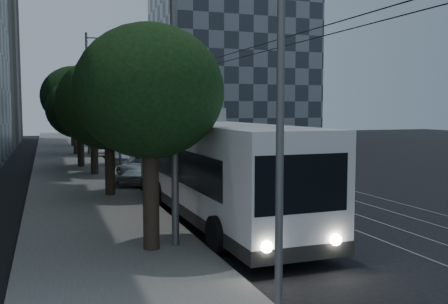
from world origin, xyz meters
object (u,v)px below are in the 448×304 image
car_white_b (129,150)px  car_white_c (110,147)px  car_white_a (120,156)px  streetlamp_far (92,82)px  trolleybus (213,168)px  car_white_d (107,143)px  streetlamp_near (188,53)px  pickup_silver (149,168)px

car_white_b → car_white_c: (-1.18, 2.82, 0.04)m
car_white_a → streetlamp_far: 9.65m
trolleybus → car_white_d: bearing=89.4°
car_white_c → streetlamp_near: 29.40m
trolleybus → car_white_a: bearing=91.7°
pickup_silver → car_white_a: 8.74m
car_white_b → streetlamp_far: (-2.42, 3.34, 5.40)m
trolleybus → car_white_b: (0.56, 22.63, -1.13)m
car_white_a → car_white_c: bearing=102.6°
car_white_c → car_white_b: bearing=-43.3°
pickup_silver → streetlamp_near: streetlamp_near is taller
trolleybus → streetlamp_far: streetlamp_far is taller
pickup_silver → car_white_b: size_ratio=1.21×
car_white_d → car_white_b: bearing=-80.6°
car_white_b → car_white_c: car_white_c is taller
car_white_b → streetlamp_far: bearing=146.6°
car_white_c → streetlamp_near: bearing=-68.5°
car_white_b → streetlamp_near: streetlamp_near is taller
streetlamp_near → streetlamp_far: (0.02, 29.51, 0.63)m
pickup_silver → car_white_d: (0.43, 22.58, -0.12)m
trolleybus → streetlamp_far: (-1.86, 25.98, 4.27)m
car_white_d → streetlamp_far: (-1.79, -5.92, 5.41)m
car_white_c → trolleybus: bearing=-64.6°
trolleybus → car_white_a: size_ratio=3.25×
pickup_silver → streetlamp_near: size_ratio=0.66×
car_white_d → car_white_c: bearing=-89.4°
car_white_b → pickup_silver: bearing=-73.9°
streetlamp_near → streetlamp_far: streetlamp_far is taller
streetlamp_near → pickup_silver: bearing=83.9°
car_white_b → car_white_c: 3.06m
car_white_c → streetlamp_near: (-1.26, -28.99, 4.72)m
trolleybus → car_white_c: (-0.62, 25.45, -1.08)m
pickup_silver → car_white_d: bearing=113.7°
car_white_c → car_white_d: (0.54, 6.44, -0.05)m
streetlamp_near → car_white_b: bearing=84.7°
car_white_a → streetlamp_near: size_ratio=0.46×
pickup_silver → car_white_a: (-0.27, 8.73, -0.12)m
car_white_c → pickup_silver: bearing=-65.6°
pickup_silver → streetlamp_far: 17.53m
car_white_a → car_white_b: 4.77m
car_white_c → streetlamp_far: streetlamp_far is taller
car_white_a → car_white_b: (1.34, 4.58, 0.01)m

